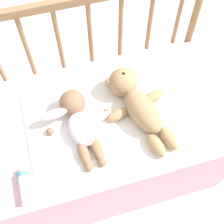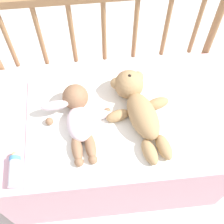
{
  "view_description": "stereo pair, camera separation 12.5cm",
  "coord_description": "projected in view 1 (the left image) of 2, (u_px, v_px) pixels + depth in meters",
  "views": [
    {
      "loc": [
        -0.2,
        -0.68,
        1.77
      ],
      "look_at": [
        0.0,
        -0.01,
        0.6
      ],
      "focal_mm": 50.0,
      "sensor_mm": 36.0,
      "label": 1
    },
    {
      "loc": [
        -0.07,
        -0.7,
        1.77
      ],
      "look_at": [
        0.0,
        -0.01,
        0.6
      ],
      "focal_mm": 50.0,
      "sensor_mm": 36.0,
      "label": 2
    }
  ],
  "objects": [
    {
      "name": "baby",
      "position": [
        79.0,
        121.0,
        1.36
      ],
      "size": [
        0.32,
        0.38,
        0.12
      ],
      "color": "white",
      "rests_on": "crib_mattress"
    },
    {
      "name": "ground_plane",
      "position": [
        111.0,
        160.0,
        1.88
      ],
      "size": [
        12.0,
        12.0,
        0.0
      ],
      "primitive_type": "plane",
      "color": "silver"
    },
    {
      "name": "blanket",
      "position": [
        116.0,
        122.0,
        1.4
      ],
      "size": [
        0.79,
        0.53,
        0.01
      ],
      "color": "white",
      "rests_on": "crib_mattress"
    },
    {
      "name": "baby_bottle",
      "position": [
        25.0,
        185.0,
        1.23
      ],
      "size": [
        0.05,
        0.15,
        0.05
      ],
      "color": "white",
      "rests_on": "crib_mattress"
    },
    {
      "name": "teddy_bear",
      "position": [
        136.0,
        102.0,
        1.39
      ],
      "size": [
        0.31,
        0.46,
        0.14
      ],
      "color": "tan",
      "rests_on": "crib_mattress"
    },
    {
      "name": "crib_rail",
      "position": [
        91.0,
        45.0,
        1.5
      ],
      "size": [
        1.1,
        0.04,
        0.94
      ],
      "color": "#997047",
      "rests_on": "ground_plane"
    },
    {
      "name": "crib_mattress",
      "position": [
        111.0,
        141.0,
        1.65
      ],
      "size": [
        1.1,
        0.65,
        0.54
      ],
      "color": "#EDB7C6",
      "rests_on": "ground_plane"
    }
  ]
}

